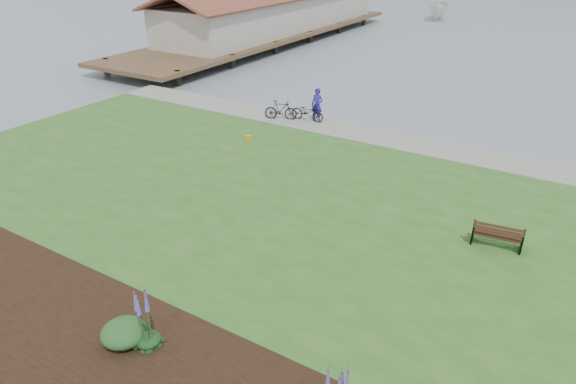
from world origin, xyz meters
name	(u,v)px	position (x,y,z in m)	size (l,w,h in m)	color
ground	(327,207)	(0.00, 0.00, 0.00)	(600.00, 600.00, 0.00)	slate
lawn	(299,226)	(0.00, -2.00, 0.20)	(34.00, 20.00, 0.40)	#2C5E21
shoreline_path	(395,140)	(0.00, 6.90, 0.42)	(34.00, 2.20, 0.03)	gray
pier_pavilion	(276,11)	(-20.00, 27.52, 2.64)	(8.00, 36.00, 5.40)	#4C3826
park_bench	(498,235)	(6.00, -0.23, 0.85)	(1.52, 0.77, 0.91)	#311C13
person	(317,102)	(-4.51, 7.39, 1.42)	(0.74, 0.51, 2.04)	#291F91
bicycle_a	(307,112)	(-4.95, 7.20, 0.88)	(1.82, 0.64, 0.95)	black
bicycle_b	(281,110)	(-6.25, 6.65, 0.91)	(1.70, 0.49, 1.02)	black
sailboat	(437,20)	(-10.66, 48.32, 0.00)	(8.73, 8.89, 23.02)	silver
pannier	(248,138)	(-5.83, 3.15, 0.55)	(0.18, 0.28, 0.30)	gold
echium_4	(145,320)	(-0.02, -8.96, 1.18)	(0.62, 0.62, 1.86)	#133516
shrub_0	(124,333)	(-0.58, -9.17, 0.71)	(1.08, 1.08, 0.54)	#1E4C21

